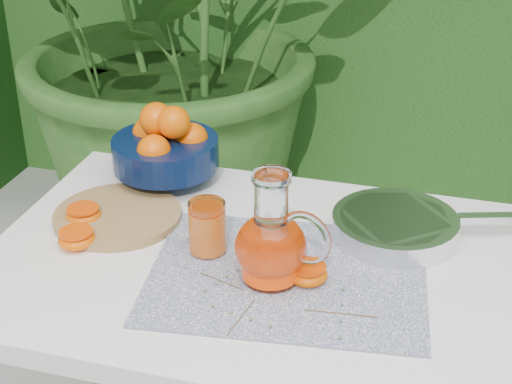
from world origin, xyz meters
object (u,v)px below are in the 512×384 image
(fruit_bowl, at_px, (166,146))
(white_table, at_px, (253,294))
(saute_pan, at_px, (397,226))
(cutting_board, at_px, (118,216))
(juice_pitcher, at_px, (272,244))

(fruit_bowl, bearing_deg, white_table, -43.32)
(fruit_bowl, xyz_separation_m, saute_pan, (0.52, -0.10, -0.06))
(cutting_board, bearing_deg, fruit_bowl, 80.05)
(white_table, distance_m, cutting_board, 0.32)
(white_table, distance_m, fruit_bowl, 0.41)
(cutting_board, bearing_deg, saute_pan, 8.90)
(juice_pitcher, height_order, saute_pan, juice_pitcher)
(white_table, bearing_deg, cutting_board, 167.92)
(cutting_board, relative_size, saute_pan, 0.57)
(fruit_bowl, height_order, juice_pitcher, juice_pitcher)
(fruit_bowl, distance_m, saute_pan, 0.53)
(saute_pan, bearing_deg, cutting_board, -171.10)
(saute_pan, bearing_deg, juice_pitcher, -132.73)
(white_table, xyz_separation_m, cutting_board, (-0.30, 0.07, 0.09))
(fruit_bowl, relative_size, saute_pan, 0.54)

